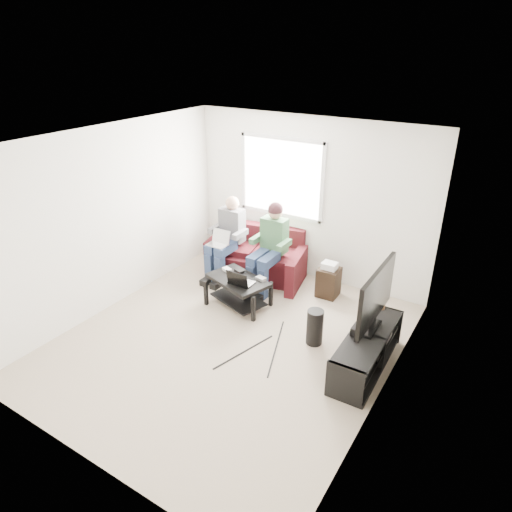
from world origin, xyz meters
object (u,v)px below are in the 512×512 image
object	(u,v)px
coffee_table	(238,286)
end_table	(328,281)
sofa	(257,257)
tv_stand	(366,352)
tv	(376,296)
subwoofer	(315,327)

from	to	relation	value
coffee_table	end_table	xyz separation A→B (m)	(1.01, 0.97, -0.07)
sofa	coffee_table	size ratio (longest dim) A/B	1.83
tv_stand	end_table	size ratio (longest dim) A/B	2.55
tv	subwoofer	xyz separation A→B (m)	(-0.73, 0.01, -0.69)
tv_stand	subwoofer	distance (m)	0.74
coffee_table	tv_stand	size ratio (longest dim) A/B	0.70
tv_stand	subwoofer	size ratio (longest dim) A/B	2.95
sofa	end_table	size ratio (longest dim) A/B	3.30
sofa	subwoofer	size ratio (longest dim) A/B	3.82
tv_stand	tv	bearing A→B (deg)	91.47
subwoofer	end_table	xyz separation A→B (m)	(-0.35, 1.23, 0.01)
coffee_table	subwoofer	bearing A→B (deg)	-10.62
subwoofer	sofa	bearing A→B (deg)	142.86
sofa	end_table	distance (m)	1.32
tv	end_table	bearing A→B (deg)	131.18
sofa	subwoofer	bearing A→B (deg)	-37.14
tv	subwoofer	world-z (taller)	tv
tv_stand	tv	world-z (taller)	tv
tv_stand	end_table	world-z (taller)	end_table
tv_stand	tv	distance (m)	0.73
sofa	tv_stand	bearing A→B (deg)	-29.78
coffee_table	tv_stand	world-z (taller)	tv_stand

